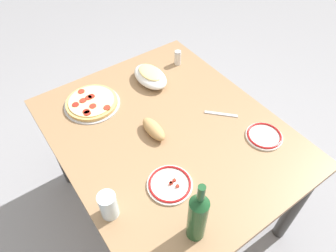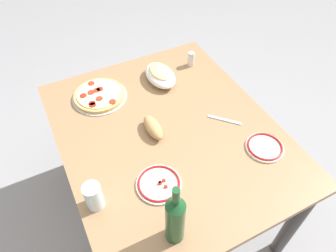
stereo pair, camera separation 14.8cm
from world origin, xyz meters
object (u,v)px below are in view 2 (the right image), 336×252
(dining_table, at_px, (168,145))
(spice_shaker, at_px, (191,59))
(bread_loaf, at_px, (153,127))
(side_plate_near, at_px, (159,184))
(side_plate_far, at_px, (265,147))
(wine_bottle, at_px, (175,219))
(pepperoni_pizza, at_px, (99,95))
(water_glass, at_px, (94,196))
(baked_pasta_dish, at_px, (160,75))

(dining_table, bearing_deg, spice_shaker, -41.49)
(dining_table, xyz_separation_m, bread_loaf, (0.02, 0.07, 0.15))
(dining_table, distance_m, side_plate_near, 0.33)
(side_plate_far, distance_m, spice_shaker, 0.71)
(wine_bottle, relative_size, bread_loaf, 2.00)
(pepperoni_pizza, distance_m, water_glass, 0.64)
(pepperoni_pizza, distance_m, wine_bottle, 0.86)
(dining_table, distance_m, baked_pasta_dish, 0.41)
(wine_bottle, bearing_deg, side_plate_far, -72.57)
(dining_table, distance_m, spice_shaker, 0.56)
(side_plate_far, relative_size, bread_loaf, 1.07)
(water_glass, distance_m, spice_shaker, 1.01)
(bread_loaf, bearing_deg, water_glass, 123.92)
(baked_pasta_dish, relative_size, spice_shaker, 2.76)
(dining_table, height_order, spice_shaker, spice_shaker)
(pepperoni_pizza, xyz_separation_m, baked_pasta_dish, (-0.02, -0.35, 0.03))
(side_plate_far, height_order, bread_loaf, bread_loaf)
(baked_pasta_dish, bearing_deg, side_plate_near, 153.61)
(water_glass, height_order, side_plate_far, water_glass)
(pepperoni_pizza, bearing_deg, water_glass, 160.46)
(pepperoni_pizza, height_order, side_plate_far, pepperoni_pizza)
(baked_pasta_dish, relative_size, bread_loaf, 1.48)
(dining_table, xyz_separation_m, spice_shaker, (0.41, -0.36, 0.16))
(baked_pasta_dish, bearing_deg, bread_loaf, 149.13)
(side_plate_near, bearing_deg, pepperoni_pizza, 4.41)
(wine_bottle, distance_m, spice_shaker, 1.06)
(bread_loaf, bearing_deg, pepperoni_pizza, 23.42)
(dining_table, relative_size, side_plate_far, 7.05)
(pepperoni_pizza, bearing_deg, bread_loaf, -156.58)
(pepperoni_pizza, height_order, wine_bottle, wine_bottle)
(baked_pasta_dish, relative_size, side_plate_far, 1.37)
(dining_table, relative_size, baked_pasta_dish, 5.13)
(baked_pasta_dish, bearing_deg, spice_shaker, -78.44)
(water_glass, xyz_separation_m, bread_loaf, (0.25, -0.37, -0.03))
(water_glass, xyz_separation_m, side_plate_far, (-0.08, -0.78, -0.05))
(baked_pasta_dish, height_order, water_glass, water_glass)
(wine_bottle, distance_m, water_glass, 0.34)
(pepperoni_pizza, xyz_separation_m, water_glass, (-0.60, 0.21, 0.05))
(side_plate_far, bearing_deg, spice_shaker, -0.84)
(dining_table, bearing_deg, pepperoni_pizza, 30.42)
(baked_pasta_dish, relative_size, side_plate_near, 1.24)
(dining_table, xyz_separation_m, side_plate_near, (-0.26, 0.17, 0.12))
(water_glass, distance_m, side_plate_far, 0.79)
(side_plate_near, xyz_separation_m, side_plate_far, (-0.04, -0.52, -0.00))
(baked_pasta_dish, bearing_deg, dining_table, 159.68)
(pepperoni_pizza, bearing_deg, baked_pasta_dish, -93.00)
(side_plate_near, relative_size, side_plate_far, 1.10)
(pepperoni_pizza, relative_size, bread_loaf, 1.80)
(water_glass, bearing_deg, side_plate_far, -95.62)
(wine_bottle, bearing_deg, bread_loaf, -16.30)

